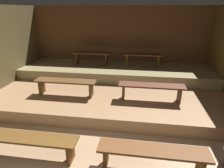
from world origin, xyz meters
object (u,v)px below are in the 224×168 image
object	(u,v)px
bench_middle_left	(92,55)
bench_floor_right	(152,153)
bench_floor_left	(28,141)
bench_lower_left	(66,83)
bench_middle_right	(143,57)
bench_lower_right	(151,88)

from	to	relation	value
bench_middle_left	bench_floor_right	bearing A→B (deg)	-63.71
bench_floor_left	bench_lower_left	distance (m)	1.93
bench_middle_left	bench_middle_right	size ratio (longest dim) A/B	1.00
bench_floor_right	bench_middle_left	size ratio (longest dim) A/B	1.34
bench_floor_left	bench_lower_left	bearing A→B (deg)	91.47
bench_floor_left	bench_lower_left	xyz separation A→B (m)	(-0.05, 1.90, 0.30)
bench_floor_right	bench_middle_right	world-z (taller)	bench_middle_right
bench_lower_right	bench_middle_left	world-z (taller)	bench_middle_left
bench_floor_right	bench_lower_right	xyz separation A→B (m)	(0.05, 1.90, 0.30)
bench_floor_left	bench_lower_right	xyz separation A→B (m)	(2.11, 1.90, 0.30)
bench_floor_left	bench_lower_right	bearing A→B (deg)	42.04
bench_lower_right	bench_lower_left	bearing A→B (deg)	180.00
bench_floor_left	bench_middle_left	distance (m)	3.90
bench_lower_right	bench_middle_right	distance (m)	1.98
bench_floor_right	bench_middle_right	distance (m)	3.90
bench_floor_left	bench_lower_right	distance (m)	2.86
bench_floor_right	bench_middle_right	bearing A→B (deg)	92.40
bench_floor_right	bench_lower_left	distance (m)	2.86
bench_floor_right	bench_lower_right	distance (m)	1.93
bench_floor_left	bench_floor_right	distance (m)	2.06
bench_middle_right	bench_lower_left	bearing A→B (deg)	-135.07
bench_floor_left	bench_middle_left	size ratio (longest dim) A/B	1.34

